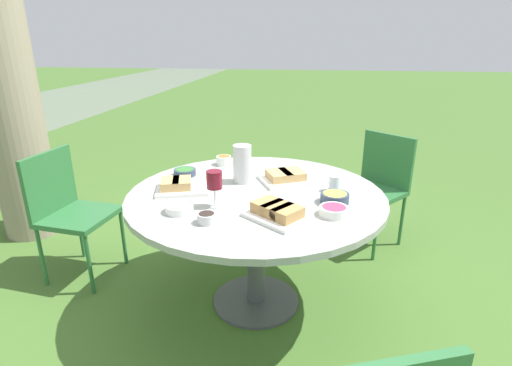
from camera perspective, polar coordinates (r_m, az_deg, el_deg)
The scene contains 17 objects.
ground_plane at distance 2.68m, azimuth 0.00°, elevation -16.52°, with size 40.00×40.00×0.00m, color #446B2B.
dining_table at distance 2.35m, azimuth 0.00°, elevation -3.53°, with size 1.49×1.49×0.75m.
chair_near_left at distance 3.32m, azimuth 16.94°, elevation 0.27°, with size 0.61×0.61×0.89m.
chair_near_right at distance 3.01m, azimuth -25.31°, elevation -2.88°, with size 0.49×0.47×0.89m.
water_pitcher at distance 2.45m, azimuth -1.97°, elevation 2.77°, with size 0.12×0.11×0.23m.
wine_glass at distance 2.08m, azimuth -5.98°, elevation 0.33°, with size 0.08×0.08×0.20m.
platter_bread_main at distance 1.98m, azimuth 3.03°, elevation -4.15°, with size 0.36×0.37×0.07m.
platter_charcuterie at distance 2.50m, azimuth 4.68°, elevation 0.84°, with size 0.40×0.45×0.07m.
platter_sandwich_side at distance 2.38m, azimuth -10.95°, elevation -0.42°, with size 0.31×0.35×0.07m.
bowl_fries at distance 2.21m, azimuth 11.17°, elevation -2.03°, with size 0.15×0.15×0.06m.
bowl_salad at distance 2.64m, azimuth -10.13°, elevation 1.58°, with size 0.14×0.14×0.04m.
bowl_olives at distance 1.95m, azimuth -7.07°, elevation -4.91°, with size 0.09×0.09×0.05m.
bowl_dip_red at distance 2.05m, azimuth 11.06°, elevation -3.88°, with size 0.15×0.15×0.05m.
bowl_dip_cream at distance 2.09m, azimuth -10.92°, elevation -3.49°, with size 0.15×0.15×0.04m.
bowl_roasted_veg at distance 2.83m, azimuth -4.63°, elevation 3.31°, with size 0.10×0.10×0.06m.
cup_water_near at distance 2.83m, azimuth -1.74°, elevation 3.55°, with size 0.07×0.07×0.08m.
cup_water_far at distance 2.37m, azimuth 11.17°, elevation -0.06°, with size 0.07×0.07×0.09m.
Camera 1 is at (-2.13, -0.31, 1.60)m, focal length 28.00 mm.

